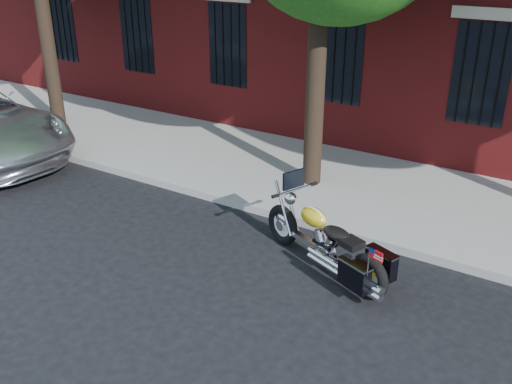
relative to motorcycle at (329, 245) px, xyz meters
The scene contains 4 objects.
ground 2.21m from the motorcycle, behind, with size 120.00×120.00×0.00m, color black.
curb 2.48m from the motorcycle, 151.49° to the left, with size 40.00×0.16×0.15m, color gray.
sidewalk 3.75m from the motorcycle, 125.19° to the left, with size 40.00×3.60×0.15m, color gray.
motorcycle is the anchor object (origin of this frame).
Camera 1 is at (5.17, -6.63, 4.70)m, focal length 40.00 mm.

